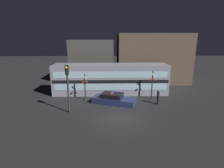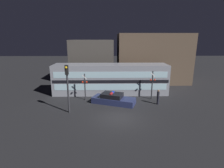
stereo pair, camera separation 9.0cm
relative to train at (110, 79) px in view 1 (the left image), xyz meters
The scene contains 9 objects.
ground_plane 7.99m from the train, 85.03° to the right, with size 120.00×120.00×0.00m, color black.
train is the anchor object (origin of this frame).
police_car 4.20m from the train, 85.98° to the right, with size 5.14×3.37×1.29m.
pedestrian 6.88m from the train, 39.41° to the right, with size 0.28×0.28×1.69m.
crossing_signal_near 5.59m from the train, 27.52° to the right, with size 0.69×0.31×3.47m.
crossing_signal_far 4.10m from the train, 138.31° to the right, with size 0.69×0.31×3.19m.
traffic_light_corner 7.74m from the train, 123.10° to the right, with size 0.30×0.46×4.76m.
building_left 7.85m from the train, 112.49° to the left, with size 6.91×6.56×6.95m.
building_center 10.14m from the train, 44.53° to the left, with size 11.53×6.86×7.94m.
Camera 1 is at (-0.96, -14.93, 7.15)m, focal length 28.00 mm.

